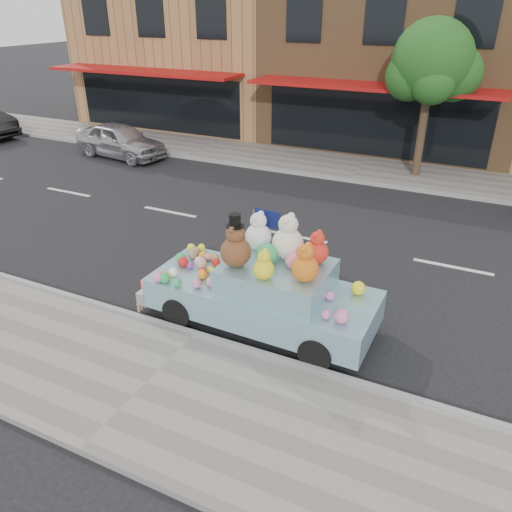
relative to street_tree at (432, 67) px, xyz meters
The scene contains 10 objects.
ground 7.79m from the street_tree, 107.20° to the right, with size 120.00×120.00×0.00m, color black.
near_sidewalk 13.70m from the street_tree, 98.83° to the right, with size 60.00×3.00×0.12m, color gray.
far_sidewalk 4.16m from the street_tree, behind, with size 60.00×3.00×0.12m, color gray.
near_kerb 12.28m from the street_tree, 99.96° to the right, with size 60.00×0.12×0.13m, color gray.
far_kerb 4.44m from the street_tree, 142.59° to the right, with size 60.00×0.12×0.13m, color gray.
storefront_left 13.19m from the street_tree, 155.73° to the left, with size 10.00×9.80×7.30m.
storefront_mid 5.79m from the street_tree, 110.50° to the left, with size 10.00×9.80×7.30m.
street_tree is the anchor object (origin of this frame).
car_silver 11.79m from the street_tree, 167.57° to the right, with size 1.58×3.93×1.34m, color #A7A7AB.
art_car 11.01m from the street_tree, 95.97° to the right, with size 4.52×1.85×2.35m.
Camera 1 is at (4.29, -11.34, 5.58)m, focal length 35.00 mm.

